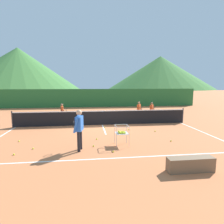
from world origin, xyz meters
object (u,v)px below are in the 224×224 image
(student_1, at_px, (139,108))
(student_2, at_px, (152,108))
(tennis_net, at_px, (102,118))
(tennis_ball_7, at_px, (94,146))
(tennis_ball_1, at_px, (128,129))
(tennis_ball_10, at_px, (33,148))
(instructor, at_px, (79,126))
(tennis_ball_5, at_px, (19,141))
(courtside_bench, at_px, (190,164))
(tennis_ball_0, at_px, (105,127))
(tennis_ball_4, at_px, (171,141))
(tennis_ball_9, at_px, (155,131))
(student_0, at_px, (62,111))
(tennis_ball_6, at_px, (113,152))
(ball_cart, at_px, (122,132))
(tennis_ball_2, at_px, (97,139))
(tennis_ball_3, at_px, (14,154))

(student_1, bearing_deg, student_2, 4.54)
(tennis_net, height_order, tennis_ball_7, tennis_net)
(tennis_ball_1, xyz_separation_m, tennis_ball_10, (-4.74, -2.83, 0.00))
(instructor, xyz_separation_m, tennis_ball_5, (-2.93, 1.58, -0.99))
(courtside_bench, bearing_deg, tennis_ball_0, 108.51)
(tennis_ball_0, relative_size, tennis_ball_4, 1.00)
(student_2, xyz_separation_m, tennis_ball_9, (-1.38, -4.67, -0.71))
(tennis_net, bearing_deg, student_0, 150.89)
(instructor, distance_m, tennis_ball_10, 2.24)
(student_0, xyz_separation_m, tennis_ball_0, (2.88, -2.42, -0.76))
(student_1, relative_size, student_2, 1.07)
(tennis_ball_7, distance_m, tennis_ball_10, 2.56)
(tennis_ball_0, relative_size, tennis_ball_7, 1.00)
(student_2, xyz_separation_m, courtside_bench, (-2.05, -9.70, -0.51))
(instructor, bearing_deg, tennis_ball_4, 8.93)
(tennis_ball_10, bearing_deg, tennis_ball_6, -13.64)
(ball_cart, height_order, tennis_ball_2, ball_cart)
(courtside_bench, bearing_deg, tennis_ball_3, 160.23)
(instructor, bearing_deg, tennis_ball_5, 151.67)
(tennis_ball_1, xyz_separation_m, tennis_ball_9, (1.45, -0.60, 0.00))
(tennis_ball_0, relative_size, tennis_ball_6, 1.00)
(instructor, xyz_separation_m, student_0, (-1.47, 6.42, -0.24))
(tennis_ball_7, bearing_deg, tennis_ball_10, -179.79)
(tennis_ball_0, relative_size, tennis_ball_2, 1.00)
(student_2, bearing_deg, tennis_ball_9, -106.49)
(tennis_ball_10, bearing_deg, instructor, -11.09)
(tennis_ball_3, height_order, courtside_bench, courtside_bench)
(courtside_bench, bearing_deg, instructor, 145.79)
(tennis_ball_0, distance_m, tennis_ball_2, 2.62)
(tennis_ball_4, bearing_deg, tennis_ball_2, 167.72)
(tennis_ball_0, distance_m, tennis_ball_3, 5.77)
(tennis_ball_5, distance_m, tennis_ball_6, 4.73)
(tennis_net, distance_m, tennis_ball_2, 3.49)
(tennis_ball_7, bearing_deg, instructor, -145.99)
(student_1, height_order, tennis_ball_9, student_1)
(ball_cart, height_order, tennis_ball_6, ball_cart)
(student_0, xyz_separation_m, tennis_ball_9, (5.69, -3.80, -0.76))
(tennis_ball_0, bearing_deg, tennis_ball_7, -102.88)
(instructor, relative_size, student_2, 1.39)
(ball_cart, xyz_separation_m, tennis_ball_4, (2.46, 0.20, -0.55))
(student_1, xyz_separation_m, tennis_ball_0, (-3.09, -3.21, -0.76))
(tennis_ball_7, bearing_deg, tennis_ball_2, 79.50)
(student_1, xyz_separation_m, tennis_ball_3, (-7.03, -7.43, -0.76))
(tennis_ball_3, bearing_deg, tennis_ball_2, 26.92)
(student_0, bearing_deg, tennis_ball_1, -37.07)
(tennis_ball_7, relative_size, tennis_ball_9, 1.00)
(student_2, bearing_deg, tennis_ball_2, -129.52)
(student_0, relative_size, tennis_ball_5, 19.34)
(tennis_ball_7, bearing_deg, tennis_ball_5, 161.40)
(tennis_ball_1, bearing_deg, tennis_ball_0, 150.19)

